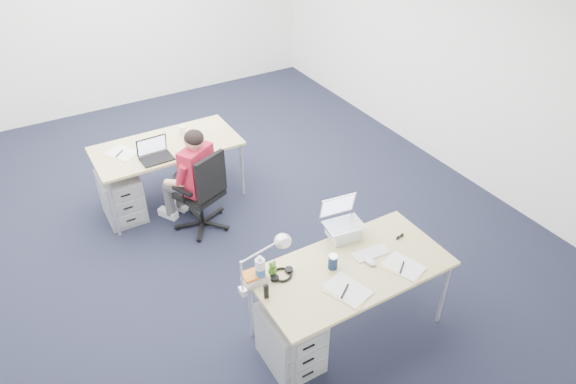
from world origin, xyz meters
The scene contains 24 objects.
floor centered at (0.00, 0.00, 0.00)m, with size 7.00×7.00×0.00m, color black.
room centered at (0.00, 0.00, 1.71)m, with size 6.02×7.02×2.80m.
desk_near centered at (0.28, -2.00, 0.68)m, with size 1.60×0.80×0.73m.
desk_far centered at (-0.35, 0.64, 0.68)m, with size 1.60×0.80×0.73m.
office_chair centered at (-0.24, -0.04, 0.27)m, with size 0.79×0.79×0.96m.
seated_person centered at (-0.31, 0.11, 0.58)m, with size 0.60×0.72×1.17m.
drawer_pedestal_near centered at (-0.32, -2.04, 0.28)m, with size 0.40×0.50×0.55m, color #A7AAAC.
drawer_pedestal_far centered at (-0.95, 0.59, 0.28)m, with size 0.40×0.50×0.55m, color #A7AAAC.
silver_laptop centered at (0.44, -1.65, 0.90)m, with size 0.33×0.26×0.34m, color silver, non-canonical shape.
wireless_keyboard centered at (0.51, -1.95, 0.74)m, with size 0.31×0.13×0.02m, color white.
computer_mouse centered at (0.43, -2.04, 0.75)m, with size 0.07×0.11×0.04m, color white.
headphones centered at (-0.26, -1.80, 0.75)m, with size 0.21×0.16×0.03m, color black, non-canonical shape.
can_koozie centered at (0.14, -1.92, 0.79)m, with size 0.08×0.08×0.13m, color #162646.
water_bottle centered at (-0.43, -1.77, 0.86)m, with size 0.08×0.08×0.25m, color silver.
bear_figurine centered at (-0.32, -1.75, 0.80)m, with size 0.08×0.06×0.15m, color #2E761F, non-canonical shape.
book_stack centered at (-0.47, -1.74, 0.77)m, with size 0.18×0.13×0.08m, color silver.
cordless_phone centered at (-0.47, -1.94, 0.80)m, with size 0.03×0.02×0.13m, color black.
papers_left centered at (0.09, -2.20, 0.74)m, with size 0.23×0.33×0.01m, color #EDCD89.
papers_right centered at (0.63, -2.21, 0.74)m, with size 0.21×0.31×0.01m, color #EDCD89.
sunglasses centered at (0.85, -1.91, 0.74)m, with size 0.10×0.04×0.02m, color black, non-canonical shape.
desk_lamp centered at (-0.47, -1.82, 0.95)m, with size 0.39×0.14×0.45m, color silver, non-canonical shape.
dark_laptop centered at (-0.54, 0.39, 0.85)m, with size 0.33×0.32×0.24m, color black, non-canonical shape.
far_cup centered at (-0.11, 0.76, 0.78)m, with size 0.08×0.08×0.11m, color white.
far_papers centered at (-0.84, 0.69, 0.73)m, with size 0.22×0.32×0.01m, color white.
Camera 1 is at (-1.69, -4.34, 3.61)m, focal length 32.00 mm.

